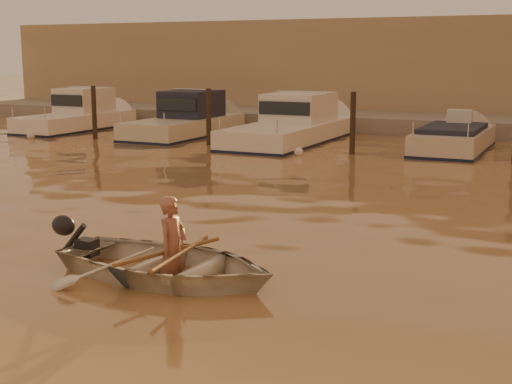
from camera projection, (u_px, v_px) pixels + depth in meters
The scene contains 19 objects.
ground_plane at pixel (88, 268), 10.80m from camera, with size 160.00×160.00×0.00m, color brown.
dinghy at pixel (167, 263), 10.22m from camera, with size 2.42×3.39×0.70m, color silver.
person at pixel (173, 249), 10.13m from camera, with size 0.56×0.36×1.52m, color #9A604D.
outboard_motor at pixel (86, 247), 10.89m from camera, with size 0.90×0.40×0.70m, color black, non-canonical shape.
oar_port at pixel (182, 253), 10.07m from camera, with size 0.06×0.06×2.10m, color brown.
oar_starboard at pixel (170, 251), 10.16m from camera, with size 0.06×0.06×2.10m, color brown.
moored_boat_0 at pixel (76, 115), 30.40m from camera, with size 2.09×6.70×1.75m, color white, non-canonical shape.
moored_boat_1 at pixel (184, 120), 28.17m from camera, with size 2.33×6.90×1.75m, color beige, non-canonical shape.
moored_boat_2 at pixel (292, 125), 26.25m from camera, with size 2.58×8.53×1.75m, color white, non-canonical shape.
moored_boat_3 at pixel (453, 144), 23.88m from camera, with size 2.06×5.94×0.95m, color beige, non-canonical shape.
piling_0 at pixel (94, 115), 27.27m from camera, with size 0.18×0.18×2.20m, color #2D2319.
piling_1 at pixel (209, 120), 25.19m from camera, with size 0.18×0.18×2.20m, color #2D2319.
piling_2 at pixel (353, 126), 22.98m from camera, with size 0.18×0.18×2.20m, color #2D2319.
fender_a at pixel (31, 136), 27.37m from camera, with size 0.30×0.30×0.30m, color silver.
fender_b at pixel (175, 140), 26.01m from camera, with size 0.30×0.30×0.30m, color orange.
fender_c at pixel (299, 152), 22.81m from camera, with size 0.30×0.30×0.30m, color white.
fender_d at pixel (456, 157), 21.70m from camera, with size 0.30×0.30×0.30m, color #C58317.
quay at pixel (412, 128), 29.88m from camera, with size 52.00×4.00×1.00m, color gray.
waterfront_building at pixel (441, 71), 34.34m from camera, with size 46.00×7.00×4.80m, color #9E8466.
Camera 1 is at (6.73, -8.32, 3.18)m, focal length 50.00 mm.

